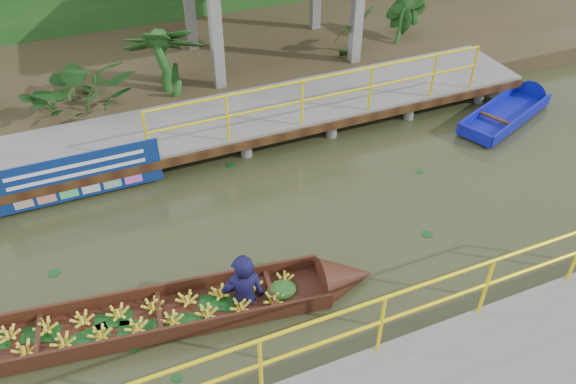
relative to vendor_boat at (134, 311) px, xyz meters
name	(u,v)px	position (x,y,z in m)	size (l,w,h in m)	color
ground	(244,250)	(2.00, 0.90, -0.31)	(80.00, 80.00, 0.00)	#32351A
land_strip	(151,63)	(2.00, 8.40, -0.09)	(30.00, 8.00, 0.45)	#342B1A
far_dock	(190,129)	(2.02, 4.32, 0.16)	(16.00, 2.06, 1.66)	slate
vendor_boat	(134,311)	(0.00, 0.00, 0.00)	(8.50, 1.97, 2.23)	#32190D
moored_blue_boat	(521,104)	(9.71, 2.94, -0.18)	(3.28, 1.97, 0.77)	#0E139C
blue_banner	(79,177)	(-0.35, 3.38, 0.24)	(3.04, 0.04, 0.95)	navy
tropical_plants	(158,65)	(1.83, 6.20, 0.83)	(14.11, 1.11, 1.38)	#164315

